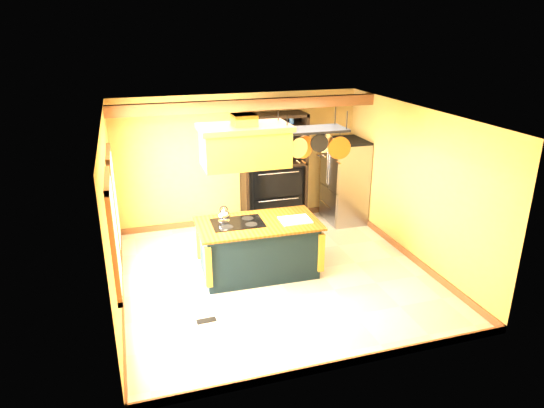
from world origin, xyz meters
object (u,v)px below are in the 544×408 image
pot_rack (313,137)px  refrigerator (345,183)px  kitchen_island (258,247)px  hutch (273,182)px  range_hood (245,144)px

pot_rack → refrigerator: bearing=50.0°
pot_rack → refrigerator: pot_rack is taller
refrigerator → pot_rack: bearing=-130.0°
kitchen_island → pot_rack: 2.02m
hutch → kitchen_island: bearing=-113.5°
hutch → refrigerator: bearing=-13.4°
kitchen_island → hutch: 2.30m
range_hood → pot_rack: size_ratio=1.16×
kitchen_island → refrigerator: (2.37, 1.73, 0.37)m
range_hood → hutch: 2.71m
range_hood → refrigerator: (2.56, 1.73, -1.41)m
range_hood → hutch: size_ratio=0.60×
refrigerator → hutch: bearing=166.6°
refrigerator → hutch: hutch is taller
refrigerator → range_hood: bearing=-146.0°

